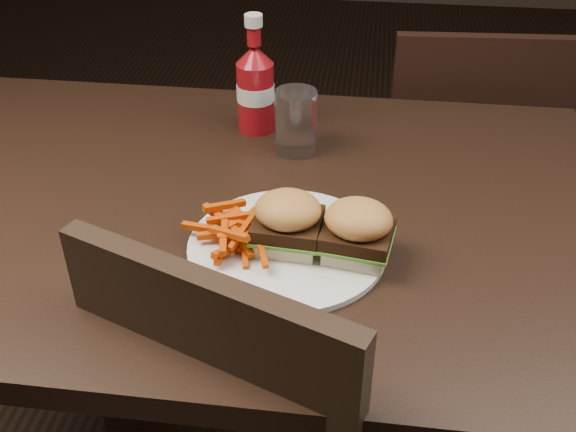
# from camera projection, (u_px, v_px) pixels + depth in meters

# --- Properties ---
(dining_table) EXTENTS (1.20, 0.80, 0.04)m
(dining_table) POSITION_uv_depth(u_px,v_px,m) (234.00, 209.00, 1.07)
(dining_table) COLOR black
(dining_table) RESTS_ON ground
(chair_far) EXTENTS (0.43, 0.43, 0.04)m
(chair_far) POSITION_uv_depth(u_px,v_px,m) (452.00, 175.00, 1.73)
(chair_far) COLOR black
(chair_far) RESTS_ON ground
(plate) EXTENTS (0.28, 0.28, 0.01)m
(plate) POSITION_uv_depth(u_px,v_px,m) (287.00, 246.00, 0.95)
(plate) COLOR white
(plate) RESTS_ON dining_table
(sandwich_half_a) EXTENTS (0.09, 0.08, 0.02)m
(sandwich_half_a) POSITION_uv_depth(u_px,v_px,m) (288.00, 238.00, 0.93)
(sandwich_half_a) COLOR beige
(sandwich_half_a) RESTS_ON plate
(sandwich_half_b) EXTENTS (0.09, 0.09, 0.02)m
(sandwich_half_b) POSITION_uv_depth(u_px,v_px,m) (356.00, 248.00, 0.92)
(sandwich_half_b) COLOR beige
(sandwich_half_b) RESTS_ON plate
(fries_pile) EXTENTS (0.16, 0.16, 0.05)m
(fries_pile) POSITION_uv_depth(u_px,v_px,m) (244.00, 224.00, 0.94)
(fries_pile) COLOR red
(fries_pile) RESTS_ON plate
(ketchup_bottle) EXTENTS (0.09, 0.09, 0.13)m
(ketchup_bottle) POSITION_uv_depth(u_px,v_px,m) (256.00, 99.00, 1.21)
(ketchup_bottle) COLOR maroon
(ketchup_bottle) RESTS_ON dining_table
(tumbler) EXTENTS (0.09, 0.09, 0.11)m
(tumbler) POSITION_uv_depth(u_px,v_px,m) (296.00, 122.00, 1.15)
(tumbler) COLOR white
(tumbler) RESTS_ON dining_table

